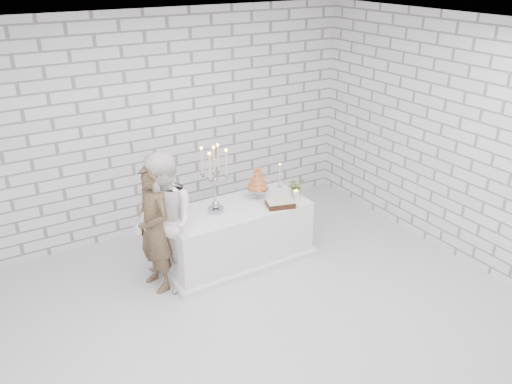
# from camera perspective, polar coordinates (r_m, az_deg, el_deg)

# --- Properties ---
(ground) EXTENTS (6.00, 5.00, 0.01)m
(ground) POSITION_cam_1_polar(r_m,az_deg,el_deg) (5.76, -0.91, -13.92)
(ground) COLOR silver
(ground) RESTS_ON ground
(ceiling) EXTENTS (6.00, 5.00, 0.01)m
(ceiling) POSITION_cam_1_polar(r_m,az_deg,el_deg) (4.54, -1.18, 17.19)
(ceiling) COLOR white
(ceiling) RESTS_ON ground
(wall_back) EXTENTS (6.00, 0.01, 3.00)m
(wall_back) POSITION_cam_1_polar(r_m,az_deg,el_deg) (7.10, -11.34, 7.03)
(wall_back) COLOR white
(wall_back) RESTS_ON ground
(wall_front) EXTENTS (6.00, 0.01, 3.00)m
(wall_front) POSITION_cam_1_polar(r_m,az_deg,el_deg) (3.38, 21.78, -15.67)
(wall_front) COLOR white
(wall_front) RESTS_ON ground
(wall_right) EXTENTS (0.01, 5.00, 3.00)m
(wall_right) POSITION_cam_1_polar(r_m,az_deg,el_deg) (6.87, 21.23, 5.23)
(wall_right) COLOR white
(wall_right) RESTS_ON ground
(cake_table) EXTENTS (1.80, 0.80, 0.75)m
(cake_table) POSITION_cam_1_polar(r_m,az_deg,el_deg) (6.58, -2.12, -4.61)
(cake_table) COLOR white
(cake_table) RESTS_ON ground
(groom) EXTENTS (0.45, 0.61, 1.54)m
(groom) POSITION_cam_1_polar(r_m,az_deg,el_deg) (5.99, -11.13, -3.95)
(groom) COLOR #3F3022
(groom) RESTS_ON ground
(bride) EXTENTS (0.68, 0.84, 1.66)m
(bride) POSITION_cam_1_polar(r_m,az_deg,el_deg) (5.95, -10.04, -3.39)
(bride) COLOR white
(bride) RESTS_ON ground
(candelabra) EXTENTS (0.35, 0.35, 0.84)m
(candelabra) POSITION_cam_1_polar(r_m,az_deg,el_deg) (6.13, -4.57, 1.35)
(candelabra) COLOR #9C9CA6
(candelabra) RESTS_ON cake_table
(croquembouche) EXTENTS (0.32, 0.32, 0.44)m
(croquembouche) POSITION_cam_1_polar(r_m,az_deg,el_deg) (6.56, 0.19, 1.10)
(croquembouche) COLOR #994B1E
(croquembouche) RESTS_ON cake_table
(chocolate_cake) EXTENTS (0.39, 0.32, 0.08)m
(chocolate_cake) POSITION_cam_1_polar(r_m,az_deg,el_deg) (6.42, 2.68, -1.23)
(chocolate_cake) COLOR black
(chocolate_cake) RESTS_ON cake_table
(pillar_candle) EXTENTS (0.10, 0.10, 0.12)m
(pillar_candle) POSITION_cam_1_polar(r_m,az_deg,el_deg) (6.60, 4.40, -0.35)
(pillar_candle) COLOR white
(pillar_candle) RESTS_ON cake_table
(extra_taper) EXTENTS (0.07, 0.07, 0.32)m
(extra_taper) POSITION_cam_1_polar(r_m,az_deg,el_deg) (6.90, 2.62, 1.76)
(extra_taper) COLOR beige
(extra_taper) RESTS_ON cake_table
(flowers) EXTENTS (0.21, 0.19, 0.24)m
(flowers) POSITION_cam_1_polar(r_m,az_deg,el_deg) (6.71, 4.45, 0.65)
(flowers) COLOR #577433
(flowers) RESTS_ON cake_table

